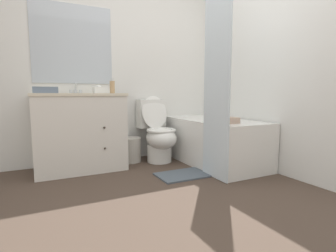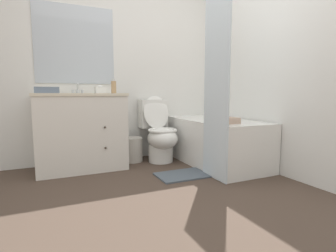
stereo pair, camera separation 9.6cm
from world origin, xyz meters
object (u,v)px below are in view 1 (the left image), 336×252
Objects in this scene: soap_dispenser at (112,87)px; bathtub at (213,141)px; sink_faucet at (76,90)px; tissue_box at (99,90)px; hand_towel_folded at (45,90)px; wastebasket at (131,150)px; bath_towel_folded at (225,120)px; bath_mat at (183,175)px; vanity_cabinet at (80,131)px; toilet at (158,134)px.

bathtub is at bearing -21.02° from soap_dispenser.
sink_faucet is 0.28m from tissue_box.
hand_towel_folded is (-1.90, 0.27, 0.63)m from bathtub.
tissue_box is 0.63m from hand_towel_folded.
bath_towel_folded reaches higher than wastebasket.
tissue_box reaches higher than wastebasket.
hand_towel_folded is at bearing 155.59° from bath_mat.
vanity_cabinet is 3.15× the size of wastebasket.
sink_faucet is 0.45× the size of wastebasket.
hand_towel_folded is at bearing -166.37° from wastebasket.
soap_dispenser is at bearing 13.34° from hand_towel_folded.
sink_faucet is 1.79m from bath_towel_folded.
sink_faucet is at bearing 165.07° from toilet.
vanity_cabinet is at bearing -177.95° from soap_dispenser.
wastebasket is at bearing 151.29° from bathtub.
tissue_box is 0.48× the size of bath_towel_folded.
wastebasket is (-0.93, 0.51, -0.12)m from bathtub.
wastebasket is 1.28m from bath_towel_folded.
soap_dispenser is (0.40, -0.19, 0.04)m from sink_faucet.
vanity_cabinet is 0.70m from wastebasket.
sink_faucet is 0.10× the size of bathtub.
wastebasket is (-0.33, 0.13, -0.20)m from toilet.
bathtub is 0.74m from bath_mat.
toilet reaches higher than bathtub.
hand_towel_folded reaches higher than toilet.
hand_towel_folded is (-0.34, -0.16, 0.46)m from vanity_cabinet.
toilet is (0.96, -0.05, -0.09)m from vanity_cabinet.
bath_towel_folded is at bearing -62.28° from toilet.
toilet is 4.82× the size of soap_dispenser.
soap_dispenser reaches higher than bathtub.
sink_faucet is at bearing 134.88° from bath_mat.
bath_towel_folded is (0.43, -0.81, 0.23)m from toilet.
toilet is 0.95m from bath_towel_folded.
sink_faucet is 0.26× the size of bath_mat.
soap_dispenser is 0.32× the size of bath_mat.
tissue_box reaches higher than vanity_cabinet.
soap_dispenser reaches higher than toilet.
wastebasket is 0.85m from tissue_box.
vanity_cabinet is at bearing 25.30° from hand_towel_folded.
soap_dispenser is (-1.17, 0.45, 0.68)m from bathtub.
bathtub is 4.56× the size of wastebasket.
tissue_box is 0.57× the size of hand_towel_folded.
bathtub is at bearing -8.21° from hand_towel_folded.
tissue_box reaches higher than bath_mat.
vanity_cabinet is 5.62× the size of soap_dispenser.
bath_mat is (0.31, -0.82, -0.15)m from wastebasket.
sink_faucet is 0.61× the size of hand_towel_folded.
vanity_cabinet is 1.64m from bath_towel_folded.
bathtub reaches higher than bath_mat.
tissue_box reaches higher than bathtub.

